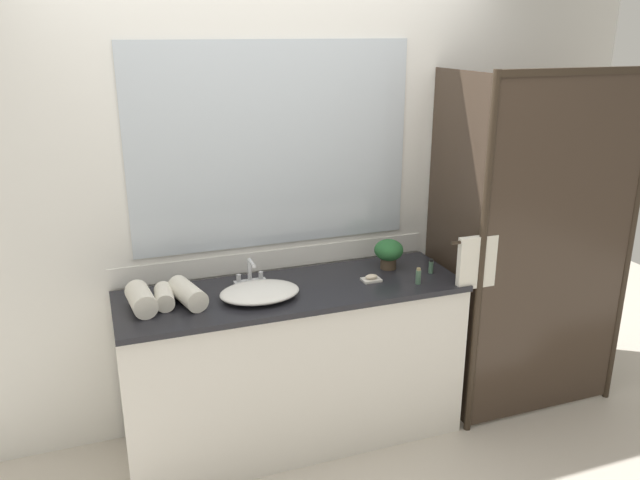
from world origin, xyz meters
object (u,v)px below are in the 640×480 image
Objects in this scene: faucet at (250,276)px; rolled_towel_near_edge at (141,299)px; amenity_bottle_lotion at (418,276)px; rolled_towel_middle at (164,297)px; rolled_towel_far_edge at (188,294)px; sink_basin at (260,292)px; amenity_bottle_body_wash at (431,266)px; potted_plant at (389,252)px; soap_dish at (371,278)px.

faucet is 0.72× the size of rolled_towel_near_edge.
rolled_towel_middle reaches higher than amenity_bottle_lotion.
rolled_towel_near_edge is 1.26× the size of rolled_towel_middle.
rolled_towel_middle is 0.11m from rolled_towel_far_edge.
sink_basin is at bearing -4.97° from rolled_towel_near_edge.
rolled_towel_near_edge is at bearing 178.57° from amenity_bottle_body_wash.
amenity_bottle_lotion is at bearing -6.27° from rolled_towel_near_edge.
amenity_bottle_lotion is at bearing -140.65° from amenity_bottle_body_wash.
sink_basin is 4.96× the size of amenity_bottle_body_wash.
potted_plant is 1.14m from rolled_towel_far_edge.
faucet reaches higher than rolled_towel_middle.
rolled_towel_middle is at bearing 172.22° from amenity_bottle_lotion.
faucet is (0.00, 0.20, 0.01)m from sink_basin.
rolled_towel_middle is at bearing 11.56° from rolled_towel_near_edge.
potted_plant reaches higher than rolled_towel_middle.
soap_dish is at bearing -1.92° from rolled_towel_far_edge.
faucet is at bearing 90.00° from sink_basin.
faucet is 1.91× the size of amenity_bottle_lotion.
faucet is 0.79m from potted_plant.
faucet reaches higher than rolled_towel_far_edge.
potted_plant reaches higher than faucet.
rolled_towel_far_edge is at bearing 171.96° from sink_basin.
amenity_bottle_lotion is (0.83, -0.10, 0.01)m from sink_basin.
soap_dish is (0.62, 0.02, -0.02)m from sink_basin.
soap_dish is at bearing 1.57° from sink_basin.
rolled_towel_near_edge is at bearing 173.73° from amenity_bottle_lotion.
faucet reaches higher than amenity_bottle_body_wash.
rolled_towel_near_edge is (-1.55, 0.04, 0.02)m from amenity_bottle_body_wash.
potted_plant is at bearing 4.55° from rolled_towel_near_edge.
rolled_towel_far_edge is at bearing -157.26° from faucet.
amenity_bottle_lotion is 0.34× the size of rolled_towel_far_edge.
rolled_towel_near_edge is (-0.57, -0.15, 0.01)m from faucet.
rolled_towel_far_edge is (-1.18, 0.15, 0.01)m from amenity_bottle_lotion.
faucet is 0.90× the size of rolled_towel_middle.
potted_plant reaches higher than amenity_bottle_lotion.
rolled_towel_far_edge is (-1.33, 0.04, 0.02)m from amenity_bottle_body_wash.
potted_plant is at bearing 5.44° from rolled_towel_far_edge.
rolled_towel_far_edge is at bearing 172.59° from amenity_bottle_lotion.
rolled_towel_middle is 0.73× the size of rolled_towel_far_edge.
soap_dish is 1.08m from rolled_towel_middle.
amenity_bottle_lotion is at bearing -7.15° from sink_basin.
amenity_bottle_body_wash reaches higher than soap_dish.
sink_basin is 2.40× the size of potted_plant.
faucet is 0.89m from amenity_bottle_lotion.
amenity_bottle_lotion is at bearing -7.78° from rolled_towel_middle.
rolled_towel_far_edge is (-1.14, -0.11, -0.04)m from potted_plant.
potted_plant reaches higher than amenity_bottle_body_wash.
soap_dish is 0.42× the size of rolled_towel_near_edge.
rolled_towel_far_edge is at bearing -0.05° from rolled_towel_near_edge.
rolled_towel_far_edge reaches higher than amenity_bottle_lotion.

